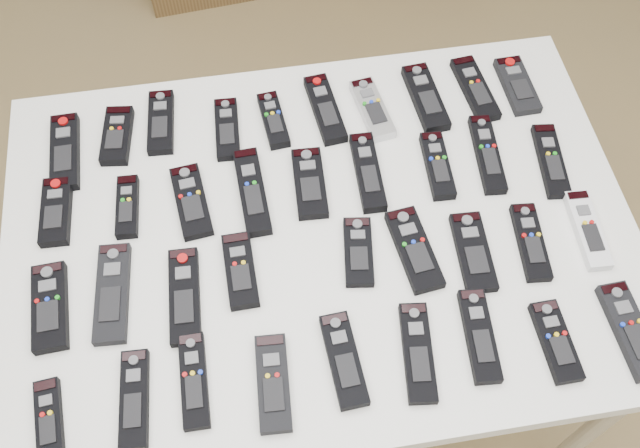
{
  "coord_description": "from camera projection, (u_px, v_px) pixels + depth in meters",
  "views": [
    {
      "loc": [
        -0.18,
        -0.71,
        1.99
      ],
      "look_at": [
        -0.06,
        -0.0,
        0.8
      ],
      "focal_mm": 40.0,
      "sensor_mm": 36.0,
      "label": 1
    }
  ],
  "objects": [
    {
      "name": "remote_21",
      "position": [
        185.0,
        296.0,
        1.33
      ],
      "size": [
        0.06,
        0.2,
        0.02
      ],
      "primitive_type": "cube",
      "rotation": [
        0.0,
        0.0,
        -0.04
      ],
      "color": "black",
      "rests_on": "table"
    },
    {
      "name": "remote_19",
      "position": [
        50.0,
        307.0,
        1.31
      ],
      "size": [
        0.07,
        0.18,
        0.02
      ],
      "primitive_type": "cube",
      "rotation": [
        0.0,
        0.0,
        0.05
      ],
      "color": "black",
      "rests_on": "table"
    },
    {
      "name": "remote_9",
      "position": [
        517.0,
        86.0,
        1.59
      ],
      "size": [
        0.06,
        0.16,
        0.02
      ],
      "primitive_type": "cube",
      "rotation": [
        0.0,
        0.0,
        0.03
      ],
      "color": "black",
      "rests_on": "table"
    },
    {
      "name": "table",
      "position": [
        320.0,
        244.0,
        1.46
      ],
      "size": [
        1.25,
        0.88,
        0.78
      ],
      "color": "white",
      "rests_on": "ground"
    },
    {
      "name": "remote_24",
      "position": [
        414.0,
        249.0,
        1.38
      ],
      "size": [
        0.08,
        0.19,
        0.02
      ],
      "primitive_type": "cube",
      "rotation": [
        0.0,
        0.0,
        0.12
      ],
      "color": "black",
      "rests_on": "table"
    },
    {
      "name": "remote_34",
      "position": [
        479.0,
        336.0,
        1.28
      ],
      "size": [
        0.06,
        0.18,
        0.02
      ],
      "primitive_type": "cube",
      "rotation": [
        0.0,
        0.0,
        -0.08
      ],
      "color": "black",
      "rests_on": "table"
    },
    {
      "name": "remote_29",
      "position": [
        134.0,
        399.0,
        1.22
      ],
      "size": [
        0.06,
        0.17,
        0.02
      ],
      "primitive_type": "cube",
      "rotation": [
        0.0,
        0.0,
        -0.05
      ],
      "color": "black",
      "rests_on": "table"
    },
    {
      "name": "remote_25",
      "position": [
        473.0,
        252.0,
        1.37
      ],
      "size": [
        0.07,
        0.17,
        0.02
      ],
      "primitive_type": "cube",
      "rotation": [
        0.0,
        0.0,
        -0.05
      ],
      "color": "black",
      "rests_on": "table"
    },
    {
      "name": "remote_1",
      "position": [
        117.0,
        136.0,
        1.52
      ],
      "size": [
        0.07,
        0.15,
        0.02
      ],
      "primitive_type": "cube",
      "rotation": [
        0.0,
        0.0,
        -0.12
      ],
      "color": "black",
      "rests_on": "table"
    },
    {
      "name": "remote_28",
      "position": [
        49.0,
        420.0,
        1.21
      ],
      "size": [
        0.06,
        0.14,
        0.02
      ],
      "primitive_type": "cube",
      "rotation": [
        0.0,
        0.0,
        0.1
      ],
      "color": "black",
      "rests_on": "table"
    },
    {
      "name": "remote_7",
      "position": [
        426.0,
        98.0,
        1.57
      ],
      "size": [
        0.07,
        0.19,
        0.02
      ],
      "primitive_type": "cube",
      "rotation": [
        0.0,
        0.0,
        0.07
      ],
      "color": "black",
      "rests_on": "table"
    },
    {
      "name": "remote_15",
      "position": [
        368.0,
        172.0,
        1.47
      ],
      "size": [
        0.05,
        0.19,
        0.02
      ],
      "primitive_type": "cube",
      "rotation": [
        0.0,
        0.0,
        -0.03
      ],
      "color": "black",
      "rests_on": "table"
    },
    {
      "name": "remote_20",
      "position": [
        112.0,
        293.0,
        1.33
      ],
      "size": [
        0.07,
        0.2,
        0.02
      ],
      "primitive_type": "cube",
      "rotation": [
        0.0,
        0.0,
        -0.07
      ],
      "color": "black",
      "rests_on": "table"
    },
    {
      "name": "remote_14",
      "position": [
        310.0,
        183.0,
        1.46
      ],
      "size": [
        0.07,
        0.17,
        0.02
      ],
      "primitive_type": "cube",
      "rotation": [
        0.0,
        0.0,
        -0.05
      ],
      "color": "black",
      "rests_on": "table"
    },
    {
      "name": "remote_3",
      "position": [
        227.0,
        129.0,
        1.53
      ],
      "size": [
        0.06,
        0.16,
        0.02
      ],
      "primitive_type": "cube",
      "rotation": [
        0.0,
        0.0,
        -0.05
      ],
      "color": "black",
      "rests_on": "table"
    },
    {
      "name": "remote_6",
      "position": [
        372.0,
        109.0,
        1.56
      ],
      "size": [
        0.07,
        0.17,
        0.02
      ],
      "primitive_type": "cube",
      "rotation": [
        0.0,
        0.0,
        0.14
      ],
      "color": "#B7B7BC",
      "rests_on": "table"
    },
    {
      "name": "ground",
      "position": [
        341.0,
        361.0,
        2.09
      ],
      "size": [
        4.0,
        4.0,
        0.0
      ],
      "primitive_type": "plane",
      "color": "#9C824F",
      "rests_on": "ground"
    },
    {
      "name": "remote_17",
      "position": [
        487.0,
        154.0,
        1.49
      ],
      "size": [
        0.06,
        0.2,
        0.02
      ],
      "primitive_type": "cube",
      "rotation": [
        0.0,
        0.0,
        -0.08
      ],
      "color": "black",
      "rests_on": "table"
    },
    {
      "name": "remote_16",
      "position": [
        437.0,
        166.0,
        1.48
      ],
      "size": [
        0.05,
        0.16,
        0.02
      ],
      "primitive_type": "cube",
      "rotation": [
        0.0,
        0.0,
        -0.05
      ],
      "color": "black",
      "rests_on": "table"
    },
    {
      "name": "remote_27",
      "position": [
        587.0,
        230.0,
        1.4
      ],
      "size": [
        0.06,
        0.18,
        0.02
      ],
      "primitive_type": "cube",
      "rotation": [
        0.0,
        0.0,
        -0.05
      ],
      "color": "silver",
      "rests_on": "table"
    },
    {
      "name": "remote_36",
      "position": [
        630.0,
        331.0,
        1.29
      ],
      "size": [
        0.06,
        0.19,
        0.02
      ],
      "primitive_type": "cube",
      "rotation": [
        0.0,
        0.0,
        0.04
      ],
      "color": "black",
      "rests_on": "table"
    },
    {
      "name": "remote_13",
      "position": [
        252.0,
        192.0,
        1.44
      ],
      "size": [
        0.06,
        0.2,
        0.02
      ],
      "primitive_type": "cube",
      "rotation": [
        0.0,
        0.0,
        0.04
      ],
      "color": "black",
      "rests_on": "table"
    },
    {
      "name": "remote_5",
      "position": [
        325.0,
        109.0,
        1.56
      ],
      "size": [
        0.07,
        0.19,
        0.02
      ],
      "primitive_type": "cube",
      "rotation": [
        0.0,
        0.0,
        0.1
      ],
      "color": "black",
      "rests_on": "table"
    },
    {
      "name": "remote_8",
      "position": [
        475.0,
        89.0,
        1.59
      ],
      "size": [
        0.07,
        0.19,
        0.02
      ],
      "primitive_type": "cube",
      "rotation": [
        0.0,
        0.0,
        0.1
      ],
      "color": "black",
      "rests_on": "table"
    },
    {
      "name": "remote_18",
      "position": [
        551.0,
        161.0,
        1.49
      ],
      "size": [
        0.07,
        0.19,
        0.02
      ],
      "primitive_type": "cube",
      "rotation": [
        0.0,
        0.0,
        -0.12
      ],
      "color": "black",
      "rests_on": "table"
    },
    {
      "name": "remote_2",
      "position": [
        161.0,
        122.0,
        1.54
      ],
      "size": [
        0.06,
        0.17,
        0.02
      ],
      "primitive_type": "cube",
      "rotation": [
        0.0,
        0.0,
        -0.06
      ],
      "color": "black",
      "rests_on": "table"
    },
    {
      "name": "remote_4",
      "position": [
        273.0,
        120.0,
        1.54
      ],
      "size": [
        0.06,
        0.15,
        0.02
      ],
      "primitive_type": "cube",
      "rotation": [
        0.0,
        0.0,
        0.09
      ],
      "color": "black",
      "rests_on": "table"
    },
    {
      "name": "remote_31",
      "position": [
        273.0,
        383.0,
        1.24
      ],
      "size": [
        0.06,
        0.18,
        0.02
      ],
      "primitive_type": "cube",
      "rotation": [
        0.0,
        0.0,
        -0.06
      ],
      "color": "black",
      "rests_on": "table"
    },
    {
      "name": "remote_26",
      "position": [
        531.0,
        242.0,
        1.39
      ],
      "size": [
        0.06,
        0.17,
        0.02
      ],
      "primitive_type": "cube",
      "rotation": [
        0.0,
        0.0,
        -0.09
      ],
      "color": "black",
      "rests_on": "table"
    },
    {
      "name": "remote_12",
      "position": [
        191.0,
        202.0,
        1.43
      ],
      "size": [
        0.08,
        0.17,
        0.02
      ],
      "primitive_type": "cube",
      "rotation": [
        0.0,
        0.0,
        0.12
      ],
      "color": "black",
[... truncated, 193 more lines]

